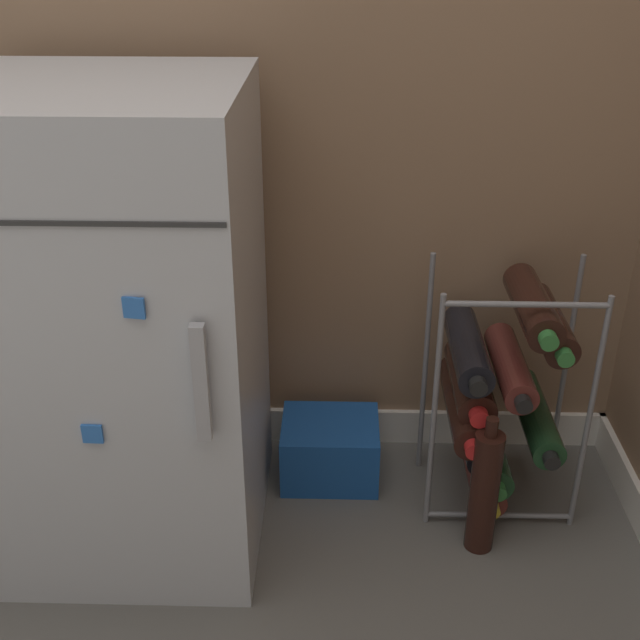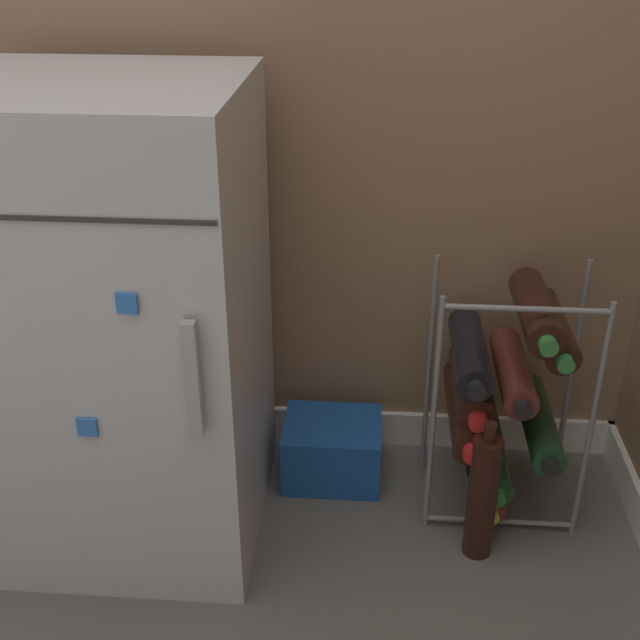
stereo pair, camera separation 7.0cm
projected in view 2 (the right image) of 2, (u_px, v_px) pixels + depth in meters
The scene contains 5 objects.
ground_plane at pixel (209, 586), 1.61m from camera, with size 14.00×14.00×0.00m, color #56544F.
mini_fridge at pixel (119, 325), 1.59m from camera, with size 0.54×0.53×0.95m.
wine_rack at pixel (497, 397), 1.72m from camera, with size 0.33×0.33×0.56m.
soda_box at pixel (332, 449), 1.90m from camera, with size 0.23×0.19×0.15m.
loose_bottle_floor at pixel (482, 496), 1.63m from camera, with size 0.06×0.06×0.33m.
Camera 2 is at (0.31, -1.16, 1.22)m, focal length 45.00 mm.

